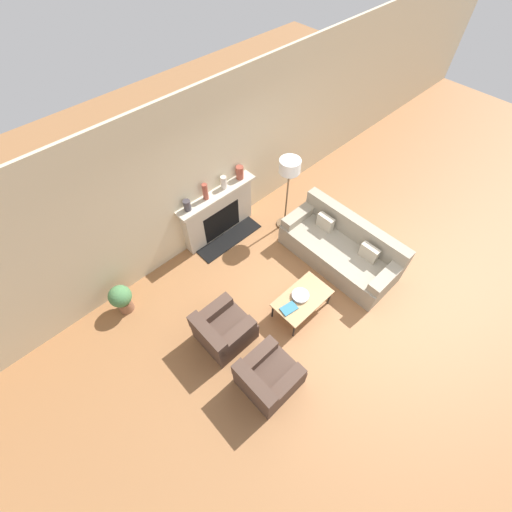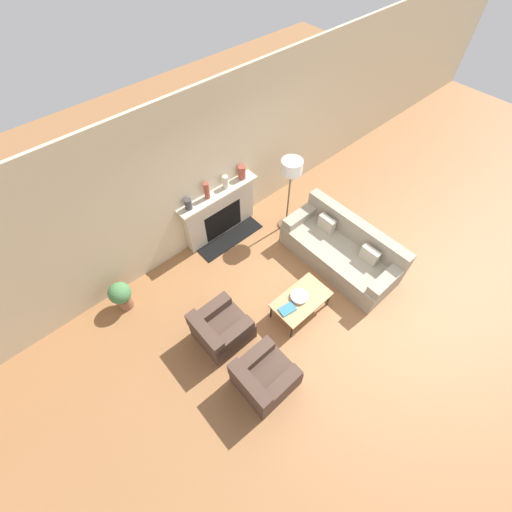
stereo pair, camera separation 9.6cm
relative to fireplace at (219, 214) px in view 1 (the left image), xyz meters
name	(u,v)px [view 1 (the left image)]	position (x,y,z in m)	size (l,w,h in m)	color
ground_plane	(322,305)	(0.19, -2.48, -0.50)	(18.00, 18.00, 0.00)	#99663D
wall_back	(217,165)	(0.19, 0.15, 0.95)	(18.00, 0.06, 2.90)	beige
fireplace	(219,214)	(0.00, 0.00, 0.00)	(1.63, 0.59, 1.03)	beige
couch	(341,248)	(1.17, -2.03, -0.19)	(0.92, 2.14, 0.85)	#9E937F
armchair_near	(268,378)	(-1.41, -2.77, -0.22)	(0.78, 0.73, 0.68)	#4C382D
armchair_far	(223,330)	(-1.41, -1.78, -0.22)	(0.78, 0.73, 0.68)	#4C382D
coffee_table	(302,299)	(-0.14, -2.27, -0.14)	(0.95, 0.56, 0.39)	tan
bowl	(300,295)	(-0.15, -2.23, -0.08)	(0.28, 0.28, 0.06)	silver
book	(289,308)	(-0.45, -2.26, -0.10)	(0.28, 0.21, 0.02)	teal
floor_lamp	(289,172)	(1.07, -0.73, 0.82)	(0.38, 0.38, 1.58)	brown
mantel_vase_left	(187,205)	(-0.60, 0.02, 0.62)	(0.12, 0.12, 0.19)	#3D383D
mantel_vase_center_left	(205,192)	(-0.21, 0.02, 0.68)	(0.10, 0.10, 0.31)	brown
mantel_vase_center_right	(224,182)	(0.20, 0.02, 0.65)	(0.11, 0.11, 0.24)	beige
mantel_vase_right	(240,173)	(0.58, 0.02, 0.65)	(0.14, 0.14, 0.25)	brown
potted_plant	(121,298)	(-2.26, -0.24, -0.16)	(0.37, 0.37, 0.59)	brown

